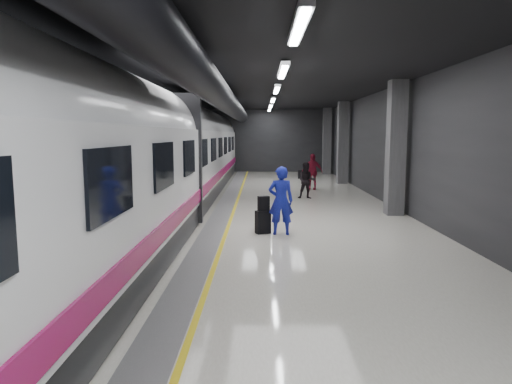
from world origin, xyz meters
TOP-DOWN VIEW (x-y plane):
  - ground at (0.00, 0.00)m, footprint 40.00×40.00m
  - platform_hall at (-0.29, 0.96)m, footprint 10.02×40.02m
  - train at (-3.25, -0.00)m, footprint 3.05×38.00m
  - traveler_main at (0.56, -1.16)m, footprint 0.69×0.46m
  - suitcase_main at (0.07, -1.03)m, footprint 0.45×0.38m
  - shoulder_bag at (0.09, -1.04)m, footprint 0.34×0.27m
  - traveler_far_a at (1.97, 5.83)m, footprint 0.79×0.64m
  - traveler_far_b at (2.57, 9.13)m, footprint 1.11×0.69m
  - suitcase_far at (2.53, 14.69)m, footprint 0.40×0.31m

SIDE VIEW (x-z plane):
  - ground at x=0.00m, z-range 0.00..0.00m
  - suitcase_far at x=2.53m, z-range 0.00..0.53m
  - suitcase_main at x=0.07m, z-range 0.00..0.64m
  - traveler_far_a at x=1.97m, z-range 0.00..1.54m
  - shoulder_bag at x=0.09m, z-range 0.64..1.04m
  - traveler_far_b at x=2.57m, z-range 0.00..1.77m
  - traveler_main at x=0.56m, z-range 0.00..1.86m
  - train at x=-3.25m, z-range 0.04..4.09m
  - platform_hall at x=-0.29m, z-range 1.28..5.79m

